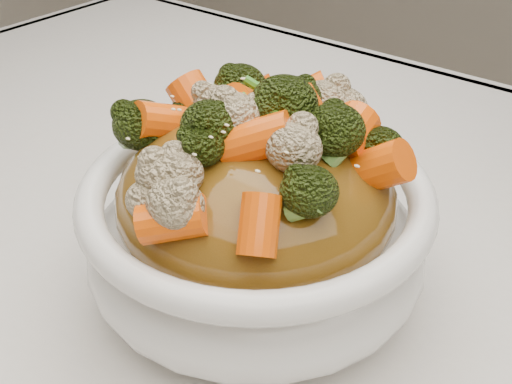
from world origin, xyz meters
The scene contains 8 objects.
tablecloth centered at (0.00, 0.00, 0.73)m, with size 1.20×0.80×0.04m, color silver.
bowl centered at (-0.01, -0.03, 0.79)m, with size 0.22×0.22×0.09m, color white, non-canonical shape.
sauce_base centered at (-0.01, -0.03, 0.82)m, with size 0.17×0.17×0.10m, color brown.
carrots centered at (-0.01, -0.03, 0.88)m, with size 0.17×0.17×0.05m, color #FD5B08, non-canonical shape.
broccoli centered at (-0.01, -0.03, 0.88)m, with size 0.17×0.17×0.04m, color black, non-canonical shape.
cauliflower centered at (-0.01, -0.03, 0.88)m, with size 0.17×0.17×0.04m, color tan, non-canonical shape.
scallions centered at (-0.01, -0.03, 0.89)m, with size 0.13×0.13×0.02m, color #337D1D, non-canonical shape.
sesame_seeds centered at (-0.01, -0.03, 0.89)m, with size 0.16×0.16×0.01m, color beige, non-canonical shape.
Camera 1 is at (0.18, -0.26, 1.03)m, focal length 42.00 mm.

